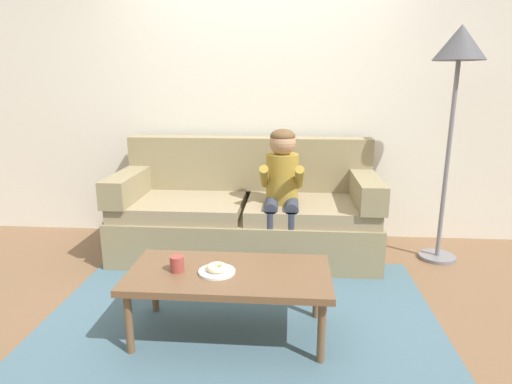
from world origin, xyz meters
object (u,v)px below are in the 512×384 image
couch (246,214)px  donut (217,268)px  person_child (282,184)px  mug (177,264)px  toy_controller (150,290)px  coffee_table (229,278)px  floor_lamp (458,63)px

couch → donut: (-0.03, -1.33, 0.09)m
person_child → mug: bearing=-117.1°
person_child → toy_controller: person_child is taller
person_child → toy_controller: (-0.91, -0.63, -0.65)m
donut → toy_controller: (-0.57, 0.49, -0.42)m
donut → toy_controller: donut is taller
coffee_table → mug: (-0.30, -0.02, 0.08)m
coffee_table → person_child: 1.17m
coffee_table → mug: mug is taller
couch → coffee_table: 1.31m
person_child → mug: person_child is taller
coffee_table → mug: bearing=-176.1°
couch → person_child: person_child is taller
coffee_table → mug: 0.31m
floor_lamp → person_child: bearing=-172.0°
couch → mug: 1.36m
couch → toy_controller: bearing=-125.6°
mug → floor_lamp: (1.90, 1.30, 1.15)m
person_child → toy_controller: bearing=-145.3°
floor_lamp → mug: bearing=-145.5°
couch → person_child: (0.31, -0.21, 0.32)m
person_child → toy_controller: size_ratio=4.87×
toy_controller → mug: bearing=-55.0°
couch → toy_controller: (-0.60, -0.84, -0.32)m
coffee_table → floor_lamp: bearing=38.7°
toy_controller → floor_lamp: bearing=20.2°
person_child → floor_lamp: (1.33, 0.19, 0.93)m
donut → toy_controller: 0.86m
mug → toy_controller: size_ratio=0.40×
mug → floor_lamp: floor_lamp is taller
couch → coffee_table: bearing=-88.6°
coffee_table → toy_controller: 0.86m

